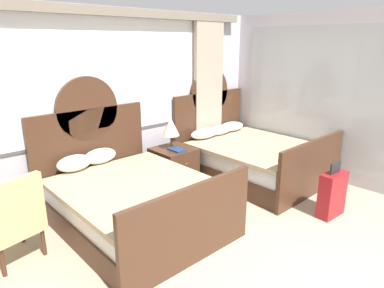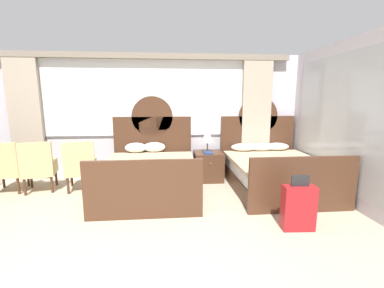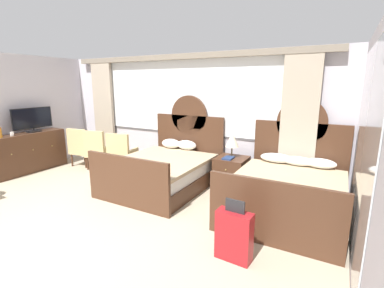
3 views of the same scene
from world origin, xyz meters
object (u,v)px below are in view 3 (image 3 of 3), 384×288
object	(u,v)px
nightstand_between_beds	(231,172)
bottle_liquor_amber	(0,132)
cup_on_dresser	(12,134)
tv_flatscreen	(33,120)
armchair_by_window_left	(121,153)
armchair_by_window_right	(82,147)
bed_near_window	(165,169)
book_on_nightstand	(228,158)
bed_near_mirror	(288,191)
armchair_by_window_centre	(98,149)
suitcase_on_floor	(234,236)
table_lamp_on_nightstand	(232,140)
dresser_minibar	(28,153)

from	to	relation	value
nightstand_between_beds	bottle_liquor_amber	size ratio (longest dim) A/B	2.08
cup_on_dresser	tv_flatscreen	bearing A→B (deg)	94.09
armchair_by_window_left	armchair_by_window_right	distance (m)	1.32
bed_near_window	nightstand_between_beds	size ratio (longest dim) A/B	3.50
bed_near_window	book_on_nightstand	xyz separation A→B (m)	(1.17, 0.49, 0.27)
bed_near_window	bottle_liquor_amber	size ratio (longest dim) A/B	7.28
cup_on_dresser	armchair_by_window_right	size ratio (longest dim) A/B	0.11
bed_near_mirror	armchair_by_window_right	xyz separation A→B (m)	(-5.02, 0.16, 0.14)
nightstand_between_beds	tv_flatscreen	bearing A→B (deg)	-165.50
book_on_nightstand	armchair_by_window_right	xyz separation A→B (m)	(-3.80, -0.32, -0.13)
armchair_by_window_centre	suitcase_on_floor	xyz separation A→B (m)	(4.13, -1.77, -0.19)
armchair_by_window_centre	tv_flatscreen	bearing A→B (deg)	-149.98
book_on_nightstand	cup_on_dresser	bearing A→B (deg)	-160.61
bed_near_window	tv_flatscreen	size ratio (longest dim) A/B	2.29
table_lamp_on_nightstand	book_on_nightstand	world-z (taller)	table_lamp_on_nightstand
book_on_nightstand	armchair_by_window_left	distance (m)	2.50
table_lamp_on_nightstand	armchair_by_window_right	size ratio (longest dim) A/B	0.52
table_lamp_on_nightstand	armchair_by_window_centre	world-z (taller)	table_lamp_on_nightstand
tv_flatscreen	bottle_liquor_amber	size ratio (longest dim) A/B	3.18
nightstand_between_beds	armchair_by_window_centre	world-z (taller)	armchair_by_window_centre
armchair_by_window_centre	book_on_nightstand	bearing A→B (deg)	5.63
dresser_minibar	armchair_by_window_centre	distance (m)	1.60
armchair_by_window_right	suitcase_on_floor	bearing A→B (deg)	-20.64
tv_flatscreen	bed_near_mirror	bearing A→B (deg)	5.71
bottle_liquor_amber	suitcase_on_floor	size ratio (longest dim) A/B	0.40
bed_near_window	bed_near_mirror	size ratio (longest dim) A/B	1.00
bed_near_mirror	table_lamp_on_nightstand	world-z (taller)	bed_near_mirror
cup_on_dresser	dresser_minibar	bearing A→B (deg)	100.98
armchair_by_window_left	table_lamp_on_nightstand	bearing A→B (deg)	10.75
book_on_nightstand	suitcase_on_floor	world-z (taller)	suitcase_on_floor
book_on_nightstand	tv_flatscreen	bearing A→B (deg)	-166.84
armchair_by_window_right	table_lamp_on_nightstand	bearing A→B (deg)	7.08
dresser_minibar	suitcase_on_floor	world-z (taller)	dresser_minibar
bed_near_mirror	armchair_by_window_centre	size ratio (longest dim) A/B	2.26
armchair_by_window_right	suitcase_on_floor	distance (m)	5.02
table_lamp_on_nightstand	dresser_minibar	size ratio (longest dim) A/B	0.29
armchair_by_window_centre	bed_near_window	bearing A→B (deg)	-4.75
nightstand_between_beds	cup_on_dresser	xyz separation A→B (m)	(-4.49, -1.69, 0.66)
bed_near_window	tv_flatscreen	bearing A→B (deg)	-170.41
table_lamp_on_nightstand	suitcase_on_floor	bearing A→B (deg)	-68.37
bed_near_mirror	dresser_minibar	distance (m)	5.80
cup_on_dresser	armchair_by_window_right	world-z (taller)	cup_on_dresser
bed_near_mirror	bottle_liquor_amber	bearing A→B (deg)	-166.78
dresser_minibar	bottle_liquor_amber	size ratio (longest dim) A/B	5.78
book_on_nightstand	armchair_by_window_right	world-z (taller)	armchair_by_window_right
bed_near_mirror	book_on_nightstand	xyz separation A→B (m)	(-1.22, 0.48, 0.27)
bed_near_window	suitcase_on_floor	size ratio (longest dim) A/B	2.88
nightstand_between_beds	bottle_liquor_amber	distance (m)	4.94
nightstand_between_beds	bed_near_mirror	bearing A→B (deg)	-26.67
bed_near_window	tv_flatscreen	world-z (taller)	bed_near_window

